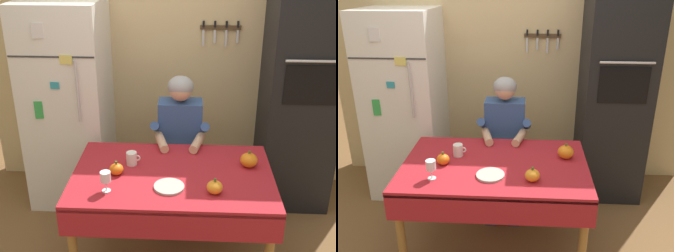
# 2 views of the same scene
# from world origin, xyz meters

# --- Properties ---
(back_wall_assembly) EXTENTS (3.70, 0.13, 2.60)m
(back_wall_assembly) POSITION_xyz_m (0.05, 1.35, 1.30)
(back_wall_assembly) COLOR #D1B784
(back_wall_assembly) RESTS_ON ground
(refrigerator) EXTENTS (0.68, 0.71, 1.80)m
(refrigerator) POSITION_xyz_m (-0.95, 0.96, 0.90)
(refrigerator) COLOR white
(refrigerator) RESTS_ON ground
(wall_oven) EXTENTS (0.60, 0.64, 2.10)m
(wall_oven) POSITION_xyz_m (1.05, 1.00, 1.05)
(wall_oven) COLOR black
(wall_oven) RESTS_ON ground
(dining_table) EXTENTS (1.40, 0.90, 0.74)m
(dining_table) POSITION_xyz_m (0.00, 0.08, 0.66)
(dining_table) COLOR #9E6B33
(dining_table) RESTS_ON ground
(chair_behind_person) EXTENTS (0.40, 0.40, 0.93)m
(chair_behind_person) POSITION_xyz_m (0.04, 0.87, 0.51)
(chair_behind_person) COLOR brown
(chair_behind_person) RESTS_ON ground
(seated_person) EXTENTS (0.47, 0.55, 1.25)m
(seated_person) POSITION_xyz_m (0.04, 0.68, 0.74)
(seated_person) COLOR #38384C
(seated_person) RESTS_ON ground
(coffee_mug) EXTENTS (0.10, 0.08, 0.10)m
(coffee_mug) POSITION_xyz_m (-0.30, 0.21, 0.79)
(coffee_mug) COLOR white
(coffee_mug) RESTS_ON dining_table
(wine_glass) EXTENTS (0.07, 0.07, 0.14)m
(wine_glass) POSITION_xyz_m (-0.42, -0.15, 0.84)
(wine_glass) COLOR white
(wine_glass) RESTS_ON dining_table
(pumpkin_large) EXTENTS (0.10, 0.10, 0.11)m
(pumpkin_large) POSITION_xyz_m (0.28, -0.14, 0.78)
(pumpkin_large) COLOR orange
(pumpkin_large) RESTS_ON dining_table
(pumpkin_medium) EXTENTS (0.10, 0.10, 0.10)m
(pumpkin_medium) POSITION_xyz_m (-0.39, 0.06, 0.78)
(pumpkin_medium) COLOR orange
(pumpkin_medium) RESTS_ON dining_table
(pumpkin_small) EXTENTS (0.12, 0.12, 0.12)m
(pumpkin_small) POSITION_xyz_m (0.54, 0.22, 0.79)
(pumpkin_small) COLOR orange
(pumpkin_small) RESTS_ON dining_table
(serving_tray) EXTENTS (0.20, 0.20, 0.02)m
(serving_tray) POSITION_xyz_m (-0.02, -0.09, 0.75)
(serving_tray) COLOR #B7B2A8
(serving_tray) RESTS_ON dining_table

